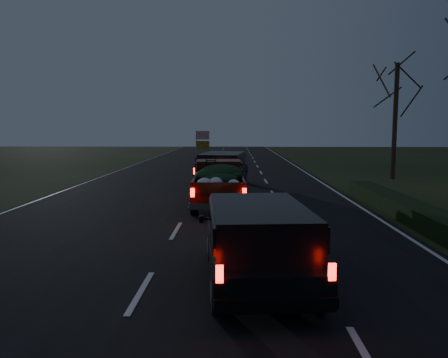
# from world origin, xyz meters

# --- Properties ---
(ground) EXTENTS (120.00, 120.00, 0.00)m
(ground) POSITION_xyz_m (0.00, 0.00, 0.00)
(ground) COLOR black
(ground) RESTS_ON ground
(road_asphalt) EXTENTS (14.00, 120.00, 0.02)m
(road_asphalt) POSITION_xyz_m (0.00, 0.00, 0.01)
(road_asphalt) COLOR black
(road_asphalt) RESTS_ON ground
(hedge_row) EXTENTS (1.00, 10.00, 0.60)m
(hedge_row) POSITION_xyz_m (7.80, 3.00, 0.30)
(hedge_row) COLOR black
(hedge_row) RESTS_ON ground
(bare_tree_far) EXTENTS (3.60, 3.60, 7.00)m
(bare_tree_far) POSITION_xyz_m (11.50, 14.00, 5.23)
(bare_tree_far) COLOR black
(bare_tree_far) RESTS_ON ground
(pickup_truck) EXTENTS (2.16, 5.20, 2.69)m
(pickup_truck) POSITION_xyz_m (1.13, 4.40, 1.01)
(pickup_truck) COLOR #401008
(pickup_truck) RESTS_ON ground
(lead_suv) EXTENTS (2.79, 5.38, 1.48)m
(lead_suv) POSITION_xyz_m (1.13, 10.00, 1.12)
(lead_suv) COLOR black
(lead_suv) RESTS_ON ground
(rear_suv) EXTENTS (2.38, 4.71, 1.31)m
(rear_suv) POSITION_xyz_m (2.25, -4.45, 0.99)
(rear_suv) COLOR black
(rear_suv) RESTS_ON ground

